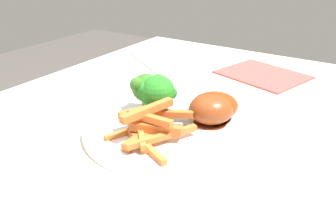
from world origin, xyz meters
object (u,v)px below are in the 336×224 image
broccoli_floret_front (156,91)px  fork (146,63)px  chicken_drumstick_near (212,107)px  chicken_drumstick_far (208,110)px  dining_table (132,204)px  dinner_plate (168,127)px  broccoli_floret_middle (145,88)px  carrot_fries_pile (150,127)px

broccoli_floret_front → fork: bearing=-140.4°
chicken_drumstick_near → chicken_drumstick_far: (0.01, 0.00, 0.00)m
dining_table → dinner_plate: (-0.05, 0.04, 0.13)m
dining_table → dinner_plate: 0.15m
broccoli_floret_front → broccoli_floret_middle: bearing=-89.3°
chicken_drumstick_near → chicken_drumstick_far: 0.01m
dinner_plate → fork: dinner_plate is taller
dining_table → chicken_drumstick_far: size_ratio=9.04×
broccoli_floret_front → chicken_drumstick_near: (-0.03, 0.08, -0.02)m
chicken_drumstick_near → dinner_plate: bearing=-43.3°
broccoli_floret_front → broccoli_floret_middle: 0.02m
broccoli_floret_front → dining_table: bearing=-4.2°
chicken_drumstick_near → fork: bearing=-126.1°
broccoli_floret_front → fork: (-0.23, -0.19, -0.05)m
dining_table → chicken_drumstick_far: (-0.09, 0.09, 0.16)m
chicken_drumstick_far → fork: (-0.21, -0.27, -0.03)m
dining_table → broccoli_floret_front: 0.19m
broccoli_floret_middle → chicken_drumstick_far: bearing=99.6°
carrot_fries_pile → fork: size_ratio=0.63×
dining_table → broccoli_floret_front: bearing=175.8°
dinner_plate → broccoli_floret_middle: broccoli_floret_middle is taller
dining_table → carrot_fries_pile: 0.16m
dining_table → chicken_drumstick_near: chicken_drumstick_near is taller
dinner_plate → carrot_fries_pile: carrot_fries_pile is taller
carrot_fries_pile → fork: (-0.29, -0.22, -0.03)m
dinner_plate → broccoli_floret_middle: 0.07m
broccoli_floret_front → chicken_drumstick_near: bearing=111.1°
broccoli_floret_front → carrot_fries_pile: bearing=28.0°
dining_table → chicken_drumstick_near: size_ratio=9.35×
carrot_fries_pile → chicken_drumstick_far: chicken_drumstick_far is taller
dinner_plate → broccoli_floret_middle: bearing=-108.5°
broccoli_floret_front → carrot_fries_pile: broccoli_floret_front is taller
chicken_drumstick_near → carrot_fries_pile: bearing=-25.9°
broccoli_floret_middle → chicken_drumstick_far: size_ratio=0.53×
dining_table → broccoli_floret_middle: 0.19m
broccoli_floret_middle → dinner_plate: bearing=71.5°
dining_table → broccoli_floret_middle: bearing=-166.1°
dinner_plate → broccoli_floret_front: broccoli_floret_front is taller
chicken_drumstick_far → broccoli_floret_front: bearing=-78.1°
broccoli_floret_middle → fork: broccoli_floret_middle is taller
dining_table → fork: fork is taller
dining_table → dinner_plate: bearing=141.3°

